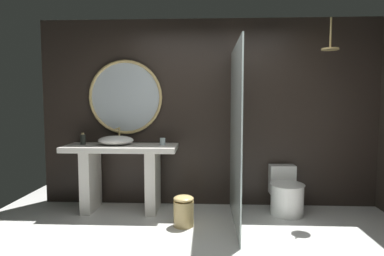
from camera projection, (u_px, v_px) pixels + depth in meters
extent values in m
cube|color=black|center=(211.00, 113.00, 4.54)|extent=(4.80, 0.10, 2.60)
cube|color=silver|center=(121.00, 148.00, 4.28)|extent=(1.49, 0.57, 0.07)
cube|color=silver|center=(91.00, 180.00, 4.33)|extent=(0.14, 0.49, 0.82)
cube|color=silver|center=(153.00, 181.00, 4.29)|extent=(0.14, 0.49, 0.82)
ellipsoid|color=white|center=(116.00, 140.00, 4.31)|extent=(0.48, 0.39, 0.12)
cylinder|color=tan|center=(119.00, 135.00, 4.48)|extent=(0.02, 0.02, 0.22)
cylinder|color=tan|center=(118.00, 128.00, 4.40)|extent=(0.02, 0.14, 0.02)
cylinder|color=silver|center=(163.00, 141.00, 4.30)|extent=(0.07, 0.07, 0.09)
cylinder|color=#282D28|center=(83.00, 140.00, 4.34)|extent=(0.07, 0.07, 0.14)
cylinder|color=tan|center=(83.00, 134.00, 4.33)|extent=(0.04, 0.04, 0.02)
torus|color=tan|center=(125.00, 97.00, 4.49)|extent=(1.04, 0.04, 1.04)
cylinder|color=#B2BCC1|center=(126.00, 97.00, 4.50)|extent=(0.97, 0.01, 0.97)
cube|color=silver|center=(235.00, 136.00, 3.80)|extent=(0.02, 1.40, 2.13)
cylinder|color=tan|center=(331.00, 33.00, 3.96)|extent=(0.02, 0.02, 0.38)
cylinder|color=tan|center=(330.00, 49.00, 3.97)|extent=(0.21, 0.21, 0.02)
cylinder|color=white|center=(287.00, 200.00, 4.15)|extent=(0.42, 0.42, 0.40)
ellipsoid|color=white|center=(287.00, 184.00, 4.13)|extent=(0.44, 0.48, 0.02)
cube|color=white|center=(282.00, 179.00, 4.43)|extent=(0.35, 0.18, 0.40)
cylinder|color=tan|center=(184.00, 213.00, 3.78)|extent=(0.24, 0.24, 0.30)
ellipsoid|color=tan|center=(184.00, 199.00, 3.77)|extent=(0.24, 0.24, 0.07)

